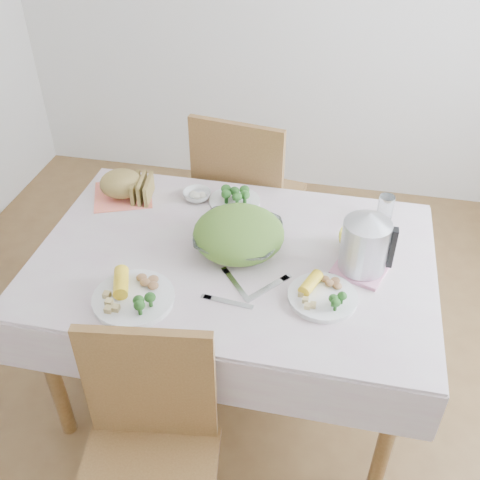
% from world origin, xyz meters
% --- Properties ---
extents(floor, '(3.60, 3.60, 0.00)m').
position_xyz_m(floor, '(0.00, 0.00, 0.00)').
color(floor, brown).
rests_on(floor, ground).
extents(dining_table, '(1.40, 0.90, 0.75)m').
position_xyz_m(dining_table, '(0.00, 0.00, 0.38)').
color(dining_table, brown).
rests_on(dining_table, floor).
extents(tablecloth, '(1.50, 1.00, 0.01)m').
position_xyz_m(tablecloth, '(0.00, 0.00, 0.76)').
color(tablecloth, beige).
rests_on(tablecloth, dining_table).
extents(chair_far, '(0.53, 0.53, 1.04)m').
position_xyz_m(chair_far, '(-0.08, 0.76, 0.46)').
color(chair_far, brown).
rests_on(chair_far, floor).
extents(salad_bowl, '(0.34, 0.34, 0.08)m').
position_xyz_m(salad_bowl, '(0.01, 0.05, 0.80)').
color(salad_bowl, white).
rests_on(salad_bowl, tablecloth).
extents(dinner_plate_left, '(0.29, 0.29, 0.02)m').
position_xyz_m(dinner_plate_left, '(-0.28, -0.32, 0.77)').
color(dinner_plate_left, white).
rests_on(dinner_plate_left, tablecloth).
extents(dinner_plate_right, '(0.34, 0.34, 0.02)m').
position_xyz_m(dinner_plate_right, '(0.35, -0.18, 0.77)').
color(dinner_plate_right, white).
rests_on(dinner_plate_right, tablecloth).
extents(broccoli_plate, '(0.23, 0.23, 0.02)m').
position_xyz_m(broccoli_plate, '(-0.07, 0.34, 0.77)').
color(broccoli_plate, beige).
rests_on(broccoli_plate, tablecloth).
extents(napkin, '(0.32, 0.32, 0.00)m').
position_xyz_m(napkin, '(-0.56, 0.30, 0.76)').
color(napkin, '#FF7A5F').
rests_on(napkin, tablecloth).
extents(bread_loaf, '(0.21, 0.20, 0.11)m').
position_xyz_m(bread_loaf, '(-0.56, 0.30, 0.82)').
color(bread_loaf, olive).
rests_on(bread_loaf, napkin).
extents(fruit_bowl, '(0.12, 0.12, 0.04)m').
position_xyz_m(fruit_bowl, '(-0.24, 0.34, 0.78)').
color(fruit_bowl, white).
rests_on(fruit_bowl, tablecloth).
extents(yellow_mug, '(0.10, 0.10, 0.08)m').
position_xyz_m(yellow_mug, '(0.43, 0.14, 0.80)').
color(yellow_mug, yellow).
rests_on(yellow_mug, tablecloth).
extents(glass_tumbler, '(0.08, 0.08, 0.12)m').
position_xyz_m(glass_tumbler, '(0.55, 0.34, 0.83)').
color(glass_tumbler, white).
rests_on(glass_tumbler, tablecloth).
extents(pink_tray, '(0.23, 0.23, 0.01)m').
position_xyz_m(pink_tray, '(0.48, 0.01, 0.77)').
color(pink_tray, pink).
rests_on(pink_tray, tablecloth).
extents(electric_kettle, '(0.21, 0.21, 0.24)m').
position_xyz_m(electric_kettle, '(0.48, 0.01, 0.88)').
color(electric_kettle, '#B2B5BA').
rests_on(electric_kettle, pink_tray).
extents(fork_left, '(0.12, 0.15, 0.00)m').
position_xyz_m(fork_left, '(0.04, -0.16, 0.76)').
color(fork_left, silver).
rests_on(fork_left, tablecloth).
extents(fork_right, '(0.14, 0.17, 0.00)m').
position_xyz_m(fork_right, '(0.16, -0.16, 0.76)').
color(fork_right, silver).
rests_on(fork_right, tablecloth).
extents(knife, '(0.18, 0.04, 0.00)m').
position_xyz_m(knife, '(0.04, -0.26, 0.76)').
color(knife, silver).
rests_on(knife, tablecloth).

